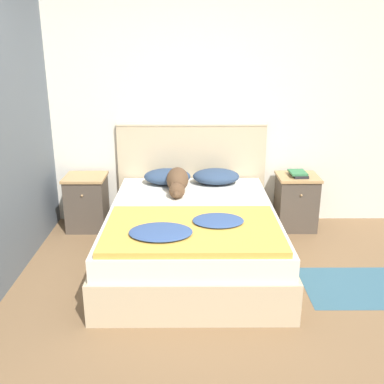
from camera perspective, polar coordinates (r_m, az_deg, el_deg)
name	(u,v)px	position (r m, az deg, el deg)	size (l,w,h in m)	color
ground_plane	(187,329)	(3.34, -0.62, -17.04)	(16.00, 16.00, 0.00)	brown
wall_back	(188,107)	(4.89, -0.56, 10.73)	(9.00, 0.06, 2.55)	silver
wall_side_left	(9,125)	(4.11, -22.25, 7.86)	(0.06, 3.10, 2.55)	slate
bed	(192,237)	(4.10, 0.02, -5.72)	(1.53, 2.02, 0.52)	#C6B28E
headboard	(192,171)	(4.96, -0.06, 2.68)	(1.61, 0.06, 1.12)	#C6B28E
nightstand_left	(87,202)	(4.97, -13.19, -1.26)	(0.43, 0.41, 0.59)	#4C4238
nightstand_right	(296,202)	(4.98, 13.07, -1.21)	(0.43, 0.41, 0.59)	#4C4238
pillow_left	(167,177)	(4.72, -3.16, 1.98)	(0.49, 0.36, 0.15)	navy
pillow_right	(216,176)	(4.73, 3.07, 1.99)	(0.49, 0.36, 0.15)	navy
quilt	(191,229)	(3.52, -0.11, -4.73)	(1.38, 0.93, 0.09)	gold
dog	(177,181)	(4.48, -1.85, 1.40)	(0.22, 0.64, 0.23)	brown
book_stack	(298,174)	(4.87, 13.36, 2.27)	(0.18, 0.24, 0.05)	#232328
rug	(379,287)	(4.13, 22.61, -11.07)	(1.24, 0.68, 0.00)	#335B70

